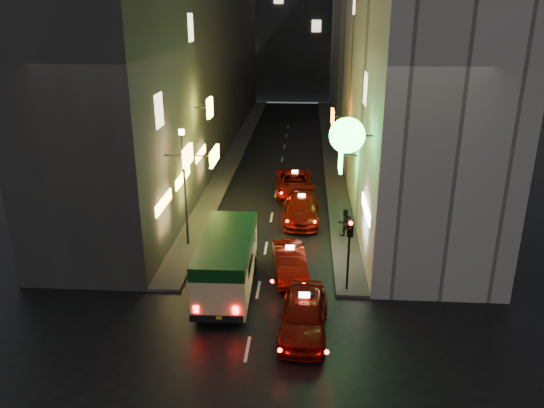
% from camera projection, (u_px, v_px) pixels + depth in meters
% --- Properties ---
extents(building_left, '(7.67, 52.00, 18.00)m').
position_uv_depth(building_left, '(191.00, 47.00, 45.39)').
color(building_left, '#393734').
rests_on(building_left, ground).
extents(building_right, '(7.96, 52.00, 18.00)m').
position_uv_depth(building_right, '(380.00, 48.00, 44.40)').
color(building_right, beige).
rests_on(building_right, ground).
extents(building_far, '(30.00, 10.00, 22.00)m').
position_uv_depth(building_far, '(295.00, 17.00, 74.19)').
color(building_far, '#323337').
rests_on(building_far, ground).
extents(sidewalk_left, '(1.50, 52.00, 0.15)m').
position_uv_depth(sidewalk_left, '(237.00, 149.00, 48.24)').
color(sidewalk_left, '#464341').
rests_on(sidewalk_left, ground).
extents(sidewalk_right, '(1.50, 52.00, 0.15)m').
position_uv_depth(sidewalk_right, '(331.00, 151.00, 47.71)').
color(sidewalk_right, '#464341').
rests_on(sidewalk_right, ground).
extents(minibus, '(2.33, 6.33, 2.71)m').
position_uv_depth(minibus, '(227.00, 257.00, 23.39)').
color(minibus, '#F7E19A').
rests_on(minibus, ground).
extents(taxi_near, '(2.62, 5.82, 1.99)m').
position_uv_depth(taxi_near, '(304.00, 312.00, 20.67)').
color(taxi_near, '#6D0B02').
rests_on(taxi_near, ground).
extents(taxi_second, '(2.68, 5.14, 1.73)m').
position_uv_depth(taxi_second, '(290.00, 260.00, 25.26)').
color(taxi_second, '#6D0B02').
rests_on(taxi_second, ground).
extents(taxi_third, '(2.24, 5.47, 1.91)m').
position_uv_depth(taxi_third, '(301.00, 206.00, 31.86)').
color(taxi_third, '#6D0B02').
rests_on(taxi_third, ground).
extents(taxi_far, '(2.58, 5.69, 1.95)m').
position_uv_depth(taxi_far, '(295.00, 182.00, 36.38)').
color(taxi_far, '#6D0B02').
rests_on(taxi_far, ground).
extents(pedestrian_crossing, '(0.43, 0.64, 1.91)m').
position_uv_depth(pedestrian_crossing, '(311.00, 307.00, 20.91)').
color(pedestrian_crossing, black).
rests_on(pedestrian_crossing, ground).
extents(pedestrian_sidewalk, '(0.78, 0.68, 1.76)m').
position_uv_depth(pedestrian_sidewalk, '(344.00, 221.00, 29.29)').
color(pedestrian_sidewalk, black).
rests_on(pedestrian_sidewalk, sidewalk_right).
extents(traffic_light, '(0.26, 0.43, 3.50)m').
position_uv_depth(traffic_light, '(350.00, 238.00, 22.91)').
color(traffic_light, black).
rests_on(traffic_light, sidewalk_right).
extents(lamp_post, '(0.28, 0.28, 6.22)m').
position_uv_depth(lamp_post, '(184.00, 180.00, 27.31)').
color(lamp_post, black).
rests_on(lamp_post, sidewalk_left).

